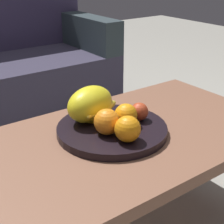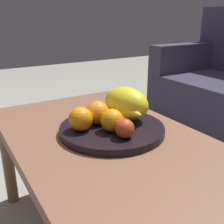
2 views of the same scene
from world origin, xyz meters
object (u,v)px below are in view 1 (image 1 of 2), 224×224
Objects in this scene: orange_left at (107,122)px; banana_bunch at (98,113)px; melon_large_front at (90,104)px; orange_front at (126,115)px; coffee_table at (128,147)px; fruit_bowl at (112,129)px; apple_front at (139,112)px; orange_right at (128,129)px.

orange_left is 0.48× the size of banana_bunch.
melon_large_front is 0.13m from orange_front.
coffee_table is 0.09m from fruit_bowl.
fruit_bowl is 0.11m from apple_front.
melon_large_front is 0.12m from orange_left.
banana_bunch is (-0.06, 0.09, 0.11)m from coffee_table.
melon_large_front reaches higher than orange_front.
orange_left is (-0.09, -0.00, 0.12)m from coffee_table.
banana_bunch is at bearing -61.29° from melon_large_front.
orange_front is at bearing 122.72° from coffee_table.
coffee_table is 6.16× the size of banana_bunch.
orange_front reaches higher than apple_front.
orange_left is (-0.08, -0.01, 0.00)m from orange_front.
orange_front is 1.23× the size of apple_front.
fruit_bowl is at bearing -71.72° from banana_bunch.
apple_front is at bearing -30.73° from banana_bunch.
apple_front is (0.12, 0.09, -0.01)m from orange_right.
banana_bunch is at bearing 125.47° from coffee_table.
coffee_table is at bearing 1.89° from orange_left.
melon_large_front is at bearing 93.25° from orange_right.
orange_left reaches higher than banana_bunch.
fruit_bowl is at bearing 78.86° from orange_right.
banana_bunch is (0.01, -0.02, -0.03)m from melon_large_front.
coffee_table is 0.19m from melon_large_front.
orange_left is (-0.04, -0.04, 0.05)m from fruit_bowl.
melon_large_front is at bearing 84.07° from orange_left.
orange_right is (0.02, -0.07, -0.00)m from orange_left.
orange_front reaches higher than coffee_table.
fruit_bowl is 4.80× the size of orange_front.
orange_left reaches higher than orange_front.
melon_large_front is 0.04m from banana_bunch.
orange_front is (0.04, -0.02, 0.05)m from fruit_bowl.
banana_bunch is (-0.02, 0.05, 0.04)m from fruit_bowl.
orange_left is 0.15m from apple_front.
orange_front is at bearing -55.83° from melon_large_front.
banana_bunch is (0.00, 0.16, -0.01)m from orange_right.
orange_left is 0.07m from orange_right.
banana_bunch reaches higher than coffee_table.
apple_front is (0.13, -0.10, -0.03)m from melon_large_front.
coffee_table is 0.15m from orange_right.
orange_right is at bearing -143.49° from apple_front.
banana_bunch is (0.03, 0.09, -0.01)m from orange_left.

